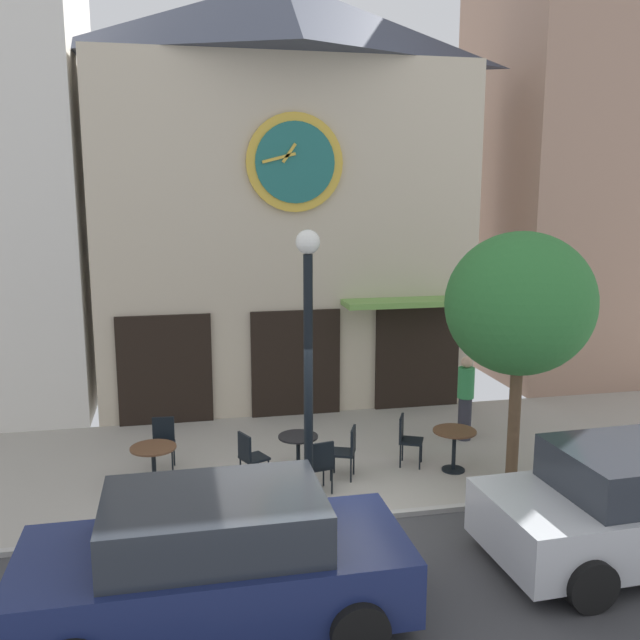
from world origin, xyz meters
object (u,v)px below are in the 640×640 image
(cafe_table_rightmost, at_px, (454,441))
(cafe_chair_facing_street, at_px, (250,454))
(cafe_table_near_door, at_px, (298,448))
(cafe_chair_under_awning, at_px, (407,436))
(cafe_table_center_left, at_px, (154,458))
(parked_car_navy, at_px, (215,562))
(cafe_chair_near_tree, at_px, (347,448))
(cafe_chair_right_end, at_px, (163,439))
(street_lamp, at_px, (308,370))
(cafe_chair_corner, at_px, (320,463))
(pedestrian_green, at_px, (465,397))
(street_tree, at_px, (520,304))

(cafe_table_rightmost, relative_size, cafe_chair_facing_street, 0.83)
(cafe_table_near_door, xyz_separation_m, cafe_chair_under_awning, (1.97, 0.10, 0.03))
(cafe_table_center_left, distance_m, cafe_chair_facing_street, 1.56)
(cafe_table_center_left, bearing_deg, parked_car_navy, -78.63)
(cafe_chair_near_tree, bearing_deg, cafe_table_center_left, 175.99)
(cafe_table_center_left, relative_size, cafe_table_rightmost, 0.99)
(cafe_table_near_door, distance_m, cafe_chair_right_end, 2.40)
(street_lamp, height_order, cafe_chair_corner, street_lamp)
(cafe_table_rightmost, xyz_separation_m, cafe_chair_near_tree, (-1.89, 0.07, -0.01))
(pedestrian_green, relative_size, parked_car_navy, 0.39)
(cafe_table_rightmost, xyz_separation_m, pedestrian_green, (0.81, 1.41, 0.33))
(street_tree, bearing_deg, street_lamp, -176.30)
(cafe_chair_under_awning, relative_size, cafe_chair_near_tree, 1.00)
(cafe_table_center_left, relative_size, cafe_chair_under_awning, 0.83)
(cafe_chair_near_tree, distance_m, pedestrian_green, 3.03)
(street_lamp, bearing_deg, parked_car_navy, -120.19)
(cafe_chair_right_end, distance_m, cafe_chair_near_tree, 3.24)
(street_lamp, bearing_deg, cafe_chair_corner, 54.55)
(pedestrian_green, bearing_deg, cafe_chair_right_end, -177.63)
(pedestrian_green, height_order, parked_car_navy, pedestrian_green)
(cafe_chair_under_awning, distance_m, pedestrian_green, 1.85)
(cafe_table_near_door, relative_size, pedestrian_green, 0.44)
(street_lamp, relative_size, cafe_chair_under_awning, 4.74)
(street_tree, relative_size, pedestrian_green, 2.51)
(street_tree, height_order, pedestrian_green, street_tree)
(street_tree, bearing_deg, cafe_table_near_door, 165.68)
(cafe_table_center_left, height_order, cafe_chair_near_tree, cafe_chair_near_tree)
(street_tree, height_order, parked_car_navy, street_tree)
(cafe_table_rightmost, distance_m, cafe_chair_under_awning, 0.83)
(street_tree, bearing_deg, cafe_chair_under_awning, 146.77)
(cafe_chair_facing_street, bearing_deg, cafe_chair_near_tree, -2.48)
(cafe_chair_near_tree, bearing_deg, street_tree, -13.50)
(cafe_table_center_left, relative_size, parked_car_navy, 0.17)
(cafe_chair_facing_street, bearing_deg, cafe_table_near_door, 11.67)
(cafe_table_center_left, bearing_deg, pedestrian_green, 10.66)
(street_tree, xyz_separation_m, cafe_chair_near_tree, (-2.69, 0.65, -2.48))
(street_tree, distance_m, cafe_chair_right_end, 6.49)
(cafe_table_near_door, bearing_deg, cafe_chair_facing_street, -168.33)
(cafe_chair_facing_street, distance_m, parked_car_navy, 3.76)
(cafe_table_rightmost, height_order, parked_car_navy, parked_car_navy)
(cafe_chair_corner, bearing_deg, parked_car_navy, -120.84)
(cafe_chair_facing_street, distance_m, cafe_chair_right_end, 1.74)
(pedestrian_green, bearing_deg, street_lamp, -148.02)
(cafe_chair_under_awning, bearing_deg, parked_car_navy, -132.30)
(street_lamp, distance_m, cafe_table_center_left, 3.07)
(cafe_chair_near_tree, height_order, parked_car_navy, parked_car_navy)
(cafe_table_center_left, bearing_deg, street_lamp, -25.00)
(cafe_chair_under_awning, bearing_deg, street_tree, -33.23)
(parked_car_navy, bearing_deg, cafe_table_rightmost, 39.27)
(cafe_table_near_door, bearing_deg, parked_car_navy, -112.87)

